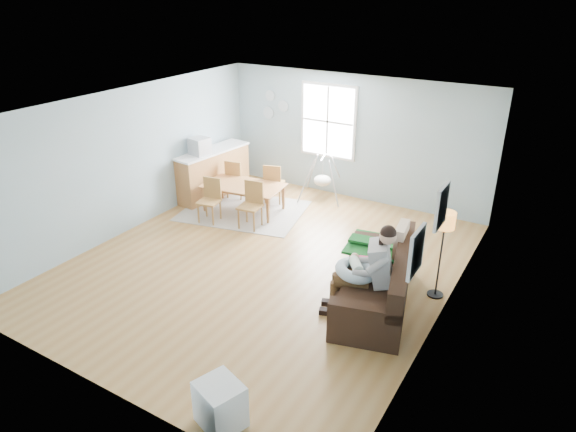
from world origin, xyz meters
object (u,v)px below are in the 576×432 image
Objects in this scene: dining_table at (243,198)px; chair_nw at (235,177)px; toddler at (377,251)px; counter at (213,172)px; storage_cube at (220,404)px; father at (368,268)px; sofa at (379,285)px; chair_sw at (210,197)px; monitor at (199,146)px; floor_lamp at (445,227)px; baby_swing at (322,180)px; chair_ne at (273,181)px; chair_se at (252,202)px.

chair_nw is at bearing 131.02° from dining_table.
counter is (-4.68, 1.98, -0.23)m from toddler.
father is at bearing 78.26° from storage_cube.
sofa is 2.73× the size of chair_sw.
toddler is at bearing -22.89° from counter.
monitor is at bearing -140.51° from chair_nw.
storage_cube is (-1.30, -3.70, -0.90)m from floor_lamp.
chair_sw is 1.00× the size of chair_nw.
monitor reaches higher than chair_sw.
father is 0.54m from toddler.
baby_swing reaches higher than chair_nw.
chair_ne is at bearing 12.21° from chair_nw.
storage_cube is 0.65× the size of chair_se.
chair_se reaches higher than sofa.
monitor is (-4.78, 2.15, 0.46)m from father.
chair_ne is at bearing 144.19° from sofa.
chair_se reaches higher than chair_sw.
counter reaches higher than dining_table.
father reaches higher than toddler.
sofa is 4.16m from chair_sw.
floor_lamp is at bearing 53.95° from father.
chair_nw is at bearing -148.82° from baby_swing.
father reaches higher than chair_nw.
father is 1.61× the size of toddler.
chair_sw is 0.97× the size of chair_se.
baby_swing is (0.52, 2.00, -0.09)m from chair_se.
chair_ne is at bearing 145.24° from toddler.
chair_se is 1.22m from chair_ne.
father is 1.32m from floor_lamp.
counter is 0.79m from monitor.
storage_cube is 0.51× the size of baby_swing.
counter is at bearing 157.11° from toddler.
baby_swing is at bearing 33.45° from monitor.
monitor is (-0.82, 0.73, 0.74)m from chair_sw.
chair_nw is at bearing 124.65° from storage_cube.
chair_nw is at bearing 10.92° from counter.
chair_nw is (-1.13, 1.00, -0.02)m from chair_se.
counter is (-0.80, 1.09, 0.04)m from chair_sw.
chair_ne is at bearing 11.72° from counter.
chair_nw is 0.45× the size of counter.
storage_cube is at bearing -64.38° from dining_table.
baby_swing is (-3.32, 2.59, -0.74)m from floor_lamp.
toddler is at bearing -19.74° from chair_se.
floor_lamp is at bearing -4.93° from chair_sw.
monitor is 0.37× the size of baby_swing.
monitor reaches higher than sofa.
toddler is at bearing 98.60° from father.
chair_nw is (-3.66, 5.30, 0.23)m from storage_cube.
toddler reaches higher than chair_ne.
sofa is 2.66× the size of toddler.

